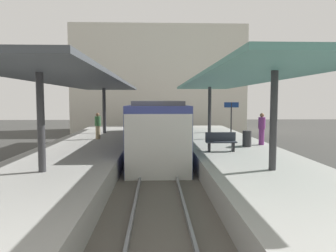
{
  "coord_description": "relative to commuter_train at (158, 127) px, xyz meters",
  "views": [
    {
      "loc": [
        -0.09,
        -15.29,
        3.32
      ],
      "look_at": [
        0.56,
        1.79,
        1.95
      ],
      "focal_mm": 34.11,
      "sensor_mm": 36.0,
      "label": 1
    }
  ],
  "objects": [
    {
      "name": "ground_plane",
      "position": [
        0.0,
        -3.49,
        -1.73
      ],
      "size": [
        80.0,
        80.0,
        0.0
      ],
      "primitive_type": "plane",
      "color": "#383835"
    },
    {
      "name": "platform_left",
      "position": [
        -3.8,
        -3.49,
        -1.23
      ],
      "size": [
        4.4,
        28.0,
        1.0
      ],
      "primitive_type": "cube",
      "color": "#9E9E99",
      "rests_on": "ground_plane"
    },
    {
      "name": "platform_right",
      "position": [
        3.8,
        -3.49,
        -1.23
      ],
      "size": [
        4.4,
        28.0,
        1.0
      ],
      "primitive_type": "cube",
      "color": "#9E9E99",
      "rests_on": "ground_plane"
    },
    {
      "name": "track_ballast",
      "position": [
        0.0,
        -3.49,
        -1.63
      ],
      "size": [
        3.2,
        28.0,
        0.2
      ],
      "primitive_type": "cube",
      "color": "#59544C",
      "rests_on": "ground_plane"
    },
    {
      "name": "rail_near_side",
      "position": [
        -0.72,
        -3.49,
        -1.46
      ],
      "size": [
        0.08,
        28.0,
        0.14
      ],
      "primitive_type": "cube",
      "color": "slate",
      "rests_on": "track_ballast"
    },
    {
      "name": "rail_far_side",
      "position": [
        0.72,
        -3.49,
        -1.46
      ],
      "size": [
        0.08,
        28.0,
        0.14
      ],
      "primitive_type": "cube",
      "color": "slate",
      "rests_on": "track_ballast"
    },
    {
      "name": "commuter_train",
      "position": [
        0.0,
        0.0,
        0.0
      ],
      "size": [
        2.78,
        13.07,
        3.1
      ],
      "color": "#38428C",
      "rests_on": "track_ballast"
    },
    {
      "name": "canopy_left",
      "position": [
        -3.8,
        -2.09,
        2.52
      ],
      "size": [
        4.18,
        21.0,
        3.37
      ],
      "color": "#333335",
      "rests_on": "platform_left"
    },
    {
      "name": "canopy_right",
      "position": [
        3.8,
        -2.09,
        2.6
      ],
      "size": [
        4.18,
        21.0,
        3.46
      ],
      "color": "#333335",
      "rests_on": "platform_right"
    },
    {
      "name": "platform_bench",
      "position": [
        2.88,
        -4.39,
        -0.26
      ],
      "size": [
        1.4,
        0.41,
        0.86
      ],
      "color": "black",
      "rests_on": "platform_right"
    },
    {
      "name": "platform_sign",
      "position": [
        4.58,
        0.82,
        0.9
      ],
      "size": [
        0.9,
        0.08,
        2.21
      ],
      "color": "#262628",
      "rests_on": "platform_right"
    },
    {
      "name": "litter_bin",
      "position": [
        4.48,
        -3.01,
        -0.33
      ],
      "size": [
        0.44,
        0.44,
        0.8
      ],
      "primitive_type": "cylinder",
      "color": "#2D2D30",
      "rests_on": "platform_right"
    },
    {
      "name": "passenger_near_bench",
      "position": [
        5.44,
        -2.38,
        0.14
      ],
      "size": [
        0.36,
        0.36,
        1.67
      ],
      "color": "#7A337A",
      "rests_on": "platform_right"
    },
    {
      "name": "passenger_mid_platform",
      "position": [
        -3.59,
        0.46,
        0.09
      ],
      "size": [
        0.36,
        0.36,
        1.58
      ],
      "color": "#998460",
      "rests_on": "platform_left"
    },
    {
      "name": "station_building_backdrop",
      "position": [
        0.24,
        16.51,
        3.77
      ],
      "size": [
        18.0,
        6.0,
        11.0
      ],
      "primitive_type": "cube",
      "color": "beige",
      "rests_on": "ground_plane"
    }
  ]
}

